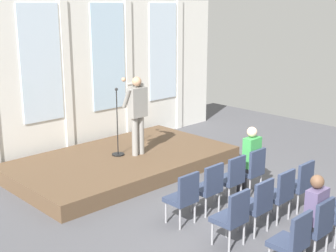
{
  "coord_description": "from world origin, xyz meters",
  "views": [
    {
      "loc": [
        -6.24,
        -4.26,
        3.68
      ],
      "look_at": [
        0.1,
        2.32,
        1.27
      ],
      "focal_mm": 49.91,
      "sensor_mm": 36.0,
      "label": 1
    }
  ],
  "objects_px": {
    "chair_r2_c1": "(317,224)",
    "chair_r0_c2": "(232,176)",
    "mic_stand": "(118,141)",
    "audience_r2_c1": "(313,211)",
    "chair_r0_c0": "(184,195)",
    "chair_r1_c1": "(258,203)",
    "speaker": "(137,110)",
    "chair_r0_c1": "(209,185)",
    "chair_r0_c3": "(252,168)",
    "chair_r1_c0": "(233,215)",
    "chair_r1_c2": "(280,192)",
    "audience_r0_c3": "(249,157)",
    "chair_r1_c3": "(300,183)",
    "chair_r2_c0": "(293,239)"
  },
  "relations": [
    {
      "from": "chair_r0_c2",
      "to": "chair_r1_c3",
      "type": "bearing_deg",
      "value": -58.41
    },
    {
      "from": "mic_stand",
      "to": "audience_r2_c1",
      "type": "height_order",
      "value": "mic_stand"
    },
    {
      "from": "chair_r1_c0",
      "to": "chair_r2_c1",
      "type": "relative_size",
      "value": 1.0
    },
    {
      "from": "mic_stand",
      "to": "chair_r0_c1",
      "type": "xyz_separation_m",
      "value": [
        -0.29,
        -3.0,
        -0.13
      ]
    },
    {
      "from": "mic_stand",
      "to": "audience_r0_c3",
      "type": "bearing_deg",
      "value": -71.05
    },
    {
      "from": "chair_r1_c3",
      "to": "chair_r0_c1",
      "type": "bearing_deg",
      "value": 140.88
    },
    {
      "from": "chair_r0_c2",
      "to": "chair_r1_c1",
      "type": "relative_size",
      "value": 1.0
    },
    {
      "from": "chair_r1_c3",
      "to": "audience_r2_c1",
      "type": "xyz_separation_m",
      "value": [
        -1.29,
        -0.97,
        0.18
      ]
    },
    {
      "from": "chair_r0_c3",
      "to": "chair_r1_c1",
      "type": "height_order",
      "value": "same"
    },
    {
      "from": "chair_r0_c0",
      "to": "chair_r1_c1",
      "type": "distance_m",
      "value": 1.23
    },
    {
      "from": "speaker",
      "to": "chair_r0_c1",
      "type": "bearing_deg",
      "value": -103.31
    },
    {
      "from": "audience_r0_c3",
      "to": "audience_r2_c1",
      "type": "distance_m",
      "value": 2.46
    },
    {
      "from": "chair_r1_c3",
      "to": "chair_r2_c1",
      "type": "distance_m",
      "value": 1.66
    },
    {
      "from": "speaker",
      "to": "mic_stand",
      "type": "height_order",
      "value": "speaker"
    },
    {
      "from": "chair_r0_c0",
      "to": "chair_r1_c3",
      "type": "bearing_deg",
      "value": -28.46
    },
    {
      "from": "chair_r0_c3",
      "to": "chair_r1_c3",
      "type": "xyz_separation_m",
      "value": [
        0.0,
        -1.05,
        0.0
      ]
    },
    {
      "from": "chair_r0_c0",
      "to": "chair_r0_c3",
      "type": "xyz_separation_m",
      "value": [
        1.94,
        0.0,
        0.0
      ]
    },
    {
      "from": "speaker",
      "to": "chair_r0_c3",
      "type": "relative_size",
      "value": 1.91
    },
    {
      "from": "chair_r0_c3",
      "to": "chair_r1_c2",
      "type": "distance_m",
      "value": 1.23
    },
    {
      "from": "mic_stand",
      "to": "chair_r2_c0",
      "type": "bearing_deg",
      "value": -100.39
    },
    {
      "from": "speaker",
      "to": "mic_stand",
      "type": "bearing_deg",
      "value": 142.37
    },
    {
      "from": "chair_r1_c0",
      "to": "chair_r2_c1",
      "type": "distance_m",
      "value": 1.23
    },
    {
      "from": "chair_r0_c0",
      "to": "chair_r1_c0",
      "type": "bearing_deg",
      "value": -90.0
    },
    {
      "from": "chair_r2_c1",
      "to": "audience_r0_c3",
      "type": "bearing_deg",
      "value": 59.35
    },
    {
      "from": "chair_r2_c1",
      "to": "chair_r0_c2",
      "type": "bearing_deg",
      "value": 72.91
    },
    {
      "from": "chair_r1_c0",
      "to": "chair_r1_c2",
      "type": "xyz_separation_m",
      "value": [
        1.29,
        0.0,
        0.0
      ]
    },
    {
      "from": "audience_r0_c3",
      "to": "chair_r1_c0",
      "type": "xyz_separation_m",
      "value": [
        -1.94,
        -1.13,
        -0.22
      ]
    },
    {
      "from": "chair_r0_c1",
      "to": "chair_r1_c0",
      "type": "xyz_separation_m",
      "value": [
        -0.65,
        -1.05,
        0.0
      ]
    },
    {
      "from": "chair_r0_c2",
      "to": "chair_r2_c1",
      "type": "xyz_separation_m",
      "value": [
        -0.65,
        -2.1,
        0.0
      ]
    },
    {
      "from": "chair_r0_c3",
      "to": "chair_r1_c3",
      "type": "distance_m",
      "value": 1.05
    },
    {
      "from": "chair_r1_c0",
      "to": "chair_r2_c1",
      "type": "xyz_separation_m",
      "value": [
        0.65,
        -1.05,
        0.0
      ]
    },
    {
      "from": "speaker",
      "to": "chair_r2_c1",
      "type": "distance_m",
      "value": 4.94
    },
    {
      "from": "chair_r1_c1",
      "to": "chair_r1_c3",
      "type": "xyz_separation_m",
      "value": [
        1.29,
        0.0,
        0.0
      ]
    },
    {
      "from": "chair_r0_c2",
      "to": "chair_r1_c0",
      "type": "distance_m",
      "value": 1.66
    },
    {
      "from": "speaker",
      "to": "chair_r0_c3",
      "type": "bearing_deg",
      "value": -76.64
    },
    {
      "from": "chair_r1_c0",
      "to": "audience_r2_c1",
      "type": "relative_size",
      "value": 0.73
    },
    {
      "from": "chair_r0_c2",
      "to": "audience_r2_c1",
      "type": "height_order",
      "value": "audience_r2_c1"
    },
    {
      "from": "chair_r1_c0",
      "to": "speaker",
      "type": "bearing_deg",
      "value": 71.13
    },
    {
      "from": "audience_r0_c3",
      "to": "chair_r0_c0",
      "type": "bearing_deg",
      "value": -177.67
    },
    {
      "from": "chair_r2_c0",
      "to": "chair_r1_c3",
      "type": "bearing_deg",
      "value": 28.46
    },
    {
      "from": "chair_r0_c0",
      "to": "chair_r0_c2",
      "type": "distance_m",
      "value": 1.29
    },
    {
      "from": "speaker",
      "to": "chair_r1_c2",
      "type": "bearing_deg",
      "value": -89.98
    },
    {
      "from": "chair_r0_c2",
      "to": "mic_stand",
      "type": "bearing_deg",
      "value": 96.78
    },
    {
      "from": "speaker",
      "to": "chair_r2_c0",
      "type": "distance_m",
      "value": 5.06
    },
    {
      "from": "chair_r0_c2",
      "to": "chair_r0_c1",
      "type": "bearing_deg",
      "value": 180.0
    },
    {
      "from": "chair_r1_c1",
      "to": "chair_r1_c2",
      "type": "relative_size",
      "value": 1.0
    },
    {
      "from": "audience_r0_c3",
      "to": "chair_r2_c1",
      "type": "xyz_separation_m",
      "value": [
        -1.29,
        -2.18,
        -0.22
      ]
    },
    {
      "from": "speaker",
      "to": "chair_r2_c1",
      "type": "height_order",
      "value": "speaker"
    },
    {
      "from": "mic_stand",
      "to": "chair_r1_c1",
      "type": "relative_size",
      "value": 1.65
    },
    {
      "from": "chair_r0_c2",
      "to": "chair_r0_c3",
      "type": "bearing_deg",
      "value": 0.0
    }
  ]
}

